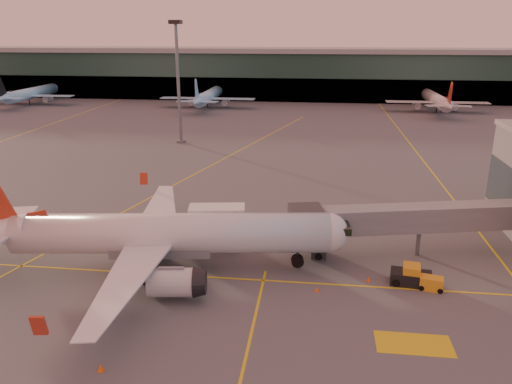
# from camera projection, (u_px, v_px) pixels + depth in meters

# --- Properties ---
(ground) EXTENTS (600.00, 600.00, 0.00)m
(ground) POSITION_uv_depth(u_px,v_px,m) (203.00, 303.00, 45.43)
(ground) COLOR #4C4F54
(ground) RESTS_ON ground
(taxi_markings) EXTENTS (100.12, 173.00, 0.01)m
(taxi_markings) POSITION_uv_depth(u_px,v_px,m) (219.00, 170.00, 88.26)
(taxi_markings) COLOR yellow
(taxi_markings) RESTS_ON ground
(terminal) EXTENTS (400.00, 20.00, 17.60)m
(terminal) POSITION_uv_depth(u_px,v_px,m) (292.00, 74.00, 176.46)
(terminal) COLOR #19382D
(terminal) RESTS_ON ground
(mast_west_near) EXTENTS (2.40, 2.40, 25.60)m
(mast_west_near) POSITION_uv_depth(u_px,v_px,m) (178.00, 74.00, 105.42)
(mast_west_near) COLOR slate
(mast_west_near) RESTS_ON ground
(distant_aircraft_row) EXTENTS (350.00, 34.00, 13.00)m
(distant_aircraft_row) POSITION_uv_depth(u_px,v_px,m) (322.00, 109.00, 155.47)
(distant_aircraft_row) COLOR #98D5FF
(distant_aircraft_row) RESTS_ON ground
(main_airplane) EXTENTS (39.41, 35.66, 11.90)m
(main_airplane) POSITION_uv_depth(u_px,v_px,m) (159.00, 235.00, 50.63)
(main_airplane) COLOR silver
(main_airplane) RESTS_ON ground
(jet_bridge) EXTENTS (29.33, 9.61, 5.88)m
(jet_bridge) POSITION_uv_depth(u_px,v_px,m) (433.00, 219.00, 54.18)
(jet_bridge) COLOR slate
(jet_bridge) RESTS_ON ground
(catering_truck) EXTENTS (6.58, 3.57, 4.85)m
(catering_truck) POSITION_uv_depth(u_px,v_px,m) (218.00, 224.00, 56.51)
(catering_truck) COLOR #A7171D
(catering_truck) RESTS_ON ground
(gpu_cart) EXTENTS (2.41, 1.75, 1.27)m
(gpu_cart) POSITION_uv_depth(u_px,v_px,m) (431.00, 284.00, 47.67)
(gpu_cart) COLOR orange
(gpu_cart) RESTS_ON ground
(pushback_tug) EXTENTS (4.14, 2.64, 2.00)m
(pushback_tug) POSITION_uv_depth(u_px,v_px,m) (411.00, 276.00, 48.62)
(pushback_tug) COLOR black
(pushback_tug) RESTS_ON ground
(cone_nose) EXTENTS (0.41, 0.41, 0.52)m
(cone_nose) POSITION_uv_depth(u_px,v_px,m) (368.00, 279.00, 49.30)
(cone_nose) COLOR #FF5B0D
(cone_nose) RESTS_ON ground
(cone_wing_right) EXTENTS (0.49, 0.49, 0.62)m
(cone_wing_right) POSITION_uv_depth(u_px,v_px,m) (101.00, 368.00, 36.33)
(cone_wing_right) COLOR #FF5B0D
(cone_wing_right) RESTS_ON ground
(cone_wing_left) EXTENTS (0.39, 0.39, 0.49)m
(cone_wing_left) POSITION_uv_depth(u_px,v_px,m) (190.00, 207.00, 69.52)
(cone_wing_left) COLOR #FF5B0D
(cone_wing_left) RESTS_ON ground
(cone_fwd) EXTENTS (0.39, 0.39, 0.50)m
(cone_fwd) POSITION_uv_depth(u_px,v_px,m) (317.00, 289.00, 47.39)
(cone_fwd) COLOR #FF5B0D
(cone_fwd) RESTS_ON ground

